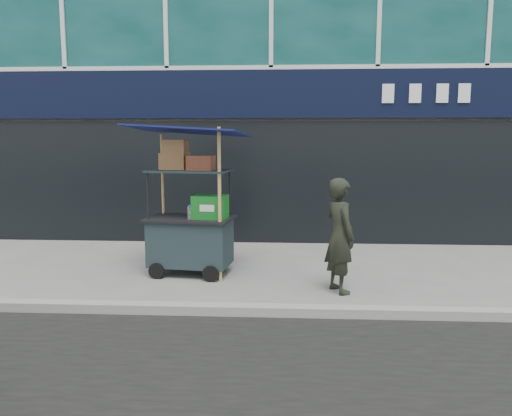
{
  "coord_description": "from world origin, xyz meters",
  "views": [
    {
      "loc": [
        0.26,
        -5.86,
        2.1
      ],
      "look_at": [
        -0.14,
        1.2,
        1.08
      ],
      "focal_mm": 35.0,
      "sensor_mm": 36.0,
      "label": 1
    }
  ],
  "objects": [
    {
      "name": "ground",
      "position": [
        0.0,
        0.0,
        0.0
      ],
      "size": [
        80.0,
        80.0,
        0.0
      ],
      "primitive_type": "plane",
      "color": "slate",
      "rests_on": "ground"
    },
    {
      "name": "vendor_cart",
      "position": [
        -1.14,
        1.54,
        0.8
      ],
      "size": [
        1.83,
        1.41,
        2.29
      ],
      "rotation": [
        0.0,
        0.0,
        -0.14
      ],
      "color": "black",
      "rests_on": "ground"
    },
    {
      "name": "vendor_man",
      "position": [
        1.02,
        0.78,
        0.78
      ],
      "size": [
        0.58,
        0.67,
        1.56
      ],
      "primitive_type": "imported",
      "rotation": [
        0.0,
        0.0,
        2.0
      ],
      "color": "black",
      "rests_on": "ground"
    },
    {
      "name": "curb",
      "position": [
        0.0,
        -0.2,
        0.06
      ],
      "size": [
        80.0,
        0.18,
        0.12
      ],
      "primitive_type": "cube",
      "color": "gray",
      "rests_on": "ground"
    }
  ]
}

